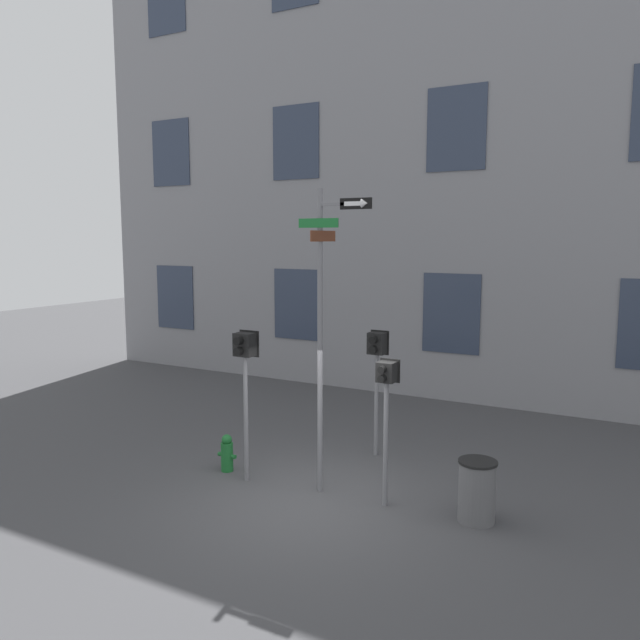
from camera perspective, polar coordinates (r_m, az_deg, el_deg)
ground_plane at (r=10.83m, az=-0.58°, el=-16.39°), size 60.00×60.00×0.00m
building_facade at (r=17.36m, az=12.66°, el=16.57°), size 24.00×0.63×14.35m
street_sign_pole at (r=10.47m, az=0.33°, el=0.13°), size 1.31×0.84×5.19m
pedestrian_signal_left at (r=11.18m, az=-6.89°, el=-3.89°), size 0.41×0.40×2.75m
pedestrian_signal_right at (r=10.18m, az=6.08°, el=-6.78°), size 0.35×0.40×2.44m
pedestrian_signal_across at (r=12.50m, az=5.20°, el=-3.41°), size 0.39×0.40×2.55m
fire_hydrant at (r=12.18m, az=-8.50°, el=-11.96°), size 0.39×0.23×0.71m
trash_bin at (r=10.31m, az=14.15°, el=-14.91°), size 0.60×0.60×0.98m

